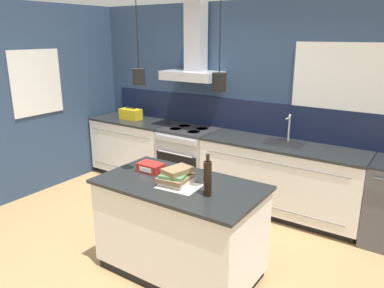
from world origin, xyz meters
The scene contains 12 objects.
ground_plane centered at (0.00, 0.00, 0.00)m, with size 16.00×16.00×0.00m, color tan.
wall_back centered at (-0.03, 2.00, 1.36)m, with size 5.60×2.15×2.60m.
wall_left centered at (-2.43, 0.70, 1.30)m, with size 0.08×3.80×2.60m.
counter_run_left centered at (-1.70, 1.69, 0.46)m, with size 1.34×0.64×0.91m.
counter_run_sink centered at (0.71, 1.69, 0.46)m, with size 2.00×0.64×1.25m.
oven_range centered at (-0.66, 1.69, 0.46)m, with size 0.76×0.66×0.91m.
kitchen_island centered at (0.40, 0.00, 0.46)m, with size 1.50×0.83×0.91m.
bottle_on_island centered at (0.74, -0.09, 1.06)m, with size 0.07×0.07×0.36m.
book_stack centered at (0.39, -0.03, 0.98)m, with size 0.28×0.32×0.15m.
red_supply_box centered at (0.00, 0.08, 0.95)m, with size 0.24×0.16×0.09m.
paper_pile centered at (0.45, -0.07, 0.91)m, with size 0.37×0.30×0.01m.
yellow_toolbox centered at (-1.75, 1.69, 0.99)m, with size 0.34×0.18×0.19m.
Camera 1 is at (2.22, -2.51, 2.19)m, focal length 35.00 mm.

